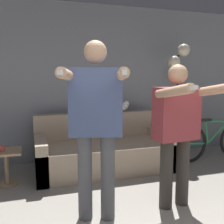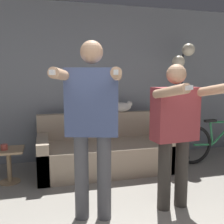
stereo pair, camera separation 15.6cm
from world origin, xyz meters
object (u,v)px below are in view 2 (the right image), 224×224
Objects in this scene: person_left at (92,118)px; cup at (4,147)px; couch at (106,152)px; person_right at (176,127)px; side_table at (9,159)px; bicycle at (218,142)px; floor_lamp at (183,71)px; cat at (121,107)px.

person_left is 19.90× the size of cup.
person_right is (0.43, -1.37, 0.63)m from couch.
bicycle is (3.26, 0.04, 0.01)m from side_table.
floor_lamp reaches higher than bicycle.
side_table is at bearing -172.34° from couch.
cat is at bearing 87.45° from person_right.
cat is 0.26× the size of floor_lamp.
person_left is at bearing -114.91° from cat.
side_table is (-0.92, 1.18, -0.70)m from person_left.
couch is at bearing 88.07° from person_left.
cat is at bearing 17.67° from cup.
person_left is 1.13× the size of person_right.
person_left is (-0.46, -1.36, 0.76)m from couch.
bicycle is (1.55, -0.49, -0.58)m from cat.
side_table is 0.18m from cup.
side_table is 5.24× the size of cup.
couch is 1.31× the size of bicycle.
cat is 0.34× the size of bicycle.
person_left is at bearing -139.37° from floor_lamp.
person_right is at bearing -32.05° from cup.
person_right is 3.35× the size of side_table.
floor_lamp is at bearing 57.22° from person_left.
couch is 1.39m from side_table.
side_table is at bearing 141.21° from person_right.
bicycle is at bearing 0.76° from side_table.
person_right reaches higher than bicycle.
floor_lamp reaches higher than couch.
floor_lamp is (1.39, 0.22, 1.24)m from couch.
side_table is at bearing -171.64° from floor_lamp.
person_right is 1.99m from bicycle.
person_left is 1.13× the size of bicycle.
person_right is 2.23m from side_table.
floor_lamp reaches higher than person_right.
cat is at bearing 17.30° from side_table.
person_left is 1.59m from cup.
side_table is 3.26m from bicycle.
floor_lamp is at bearing 8.76° from cup.
person_left is 3.36× the size of cat.
person_right is 2.21m from cup.
couch is at bearing -170.94° from floor_lamp.
bicycle is (2.34, 1.22, -0.69)m from person_left.
person_right is 1.00× the size of bicycle.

